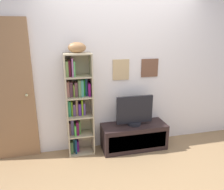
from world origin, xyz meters
TOP-DOWN VIEW (x-y plane):
  - ground at (0.00, 0.00)m, footprint 5.20×5.20m
  - back_wall at (0.00, 1.13)m, footprint 4.80×0.08m
  - bookshelf at (-0.73, 1.00)m, footprint 0.40×0.27m
  - football at (-0.70, 0.96)m, footprint 0.30×0.23m
  - tv_stand at (0.17, 0.89)m, footprint 1.07×0.42m
  - television at (0.17, 0.89)m, footprint 0.60×0.22m
  - door at (-1.79, 1.08)m, footprint 0.87×0.09m

SIDE VIEW (x-z plane):
  - ground at x=0.00m, z-range -0.04..0.00m
  - tv_stand at x=0.17m, z-range 0.00..0.42m
  - television at x=0.17m, z-range 0.41..0.90m
  - bookshelf at x=-0.73m, z-range 0.01..1.61m
  - door at x=-1.79m, z-range 0.00..2.09m
  - back_wall at x=0.00m, z-range 0.00..2.48m
  - football at x=-0.70m, z-range 1.60..1.75m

